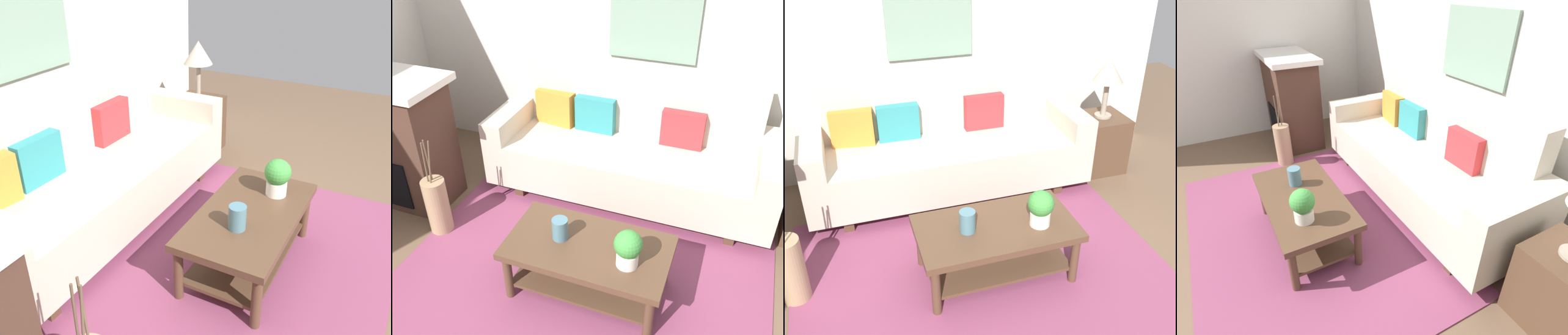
{
  "view_description": "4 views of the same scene",
  "coord_description": "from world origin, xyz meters",
  "views": [
    {
      "loc": [
        -2.16,
        -0.34,
        1.99
      ],
      "look_at": [
        0.28,
        0.95,
        0.54
      ],
      "focal_mm": 40.32,
      "sensor_mm": 36.0,
      "label": 1
    },
    {
      "loc": [
        0.84,
        -1.58,
        2.51
      ],
      "look_at": [
        -0.13,
        1.01,
        0.65
      ],
      "focal_mm": 40.92,
      "sensor_mm": 36.0,
      "label": 2
    },
    {
      "loc": [
        -0.8,
        -1.94,
        2.36
      ],
      "look_at": [
        0.15,
        1.01,
        0.57
      ],
      "focal_mm": 42.58,
      "sensor_mm": 36.0,
      "label": 3
    },
    {
      "loc": [
        2.16,
        -0.03,
        1.93
      ],
      "look_at": [
        0.1,
        1.09,
        0.53
      ],
      "focal_mm": 28.84,
      "sensor_mm": 36.0,
      "label": 4
    }
  ],
  "objects": [
    {
      "name": "floor_vase_branch_c",
      "position": [
        -1.29,
        0.61,
        0.68
      ],
      "size": [
        0.04,
        0.02,
        0.36
      ],
      "primitive_type": "cylinder",
      "rotation": [
        0.03,
        0.08,
        0.0
      ],
      "color": "brown",
      "rests_on": "floor_vase"
    },
    {
      "name": "floor_vase",
      "position": [
        -1.28,
        0.63,
        0.25
      ],
      "size": [
        0.18,
        0.18,
        0.5
      ],
      "primitive_type": "cylinder",
      "color": "tan",
      "rests_on": "ground_plane"
    },
    {
      "name": "framed_painting",
      "position": [
        0.04,
        2.16,
        1.43
      ],
      "size": [
        0.77,
        0.03,
        0.62
      ],
      "primitive_type": "cube",
      "color": "gray"
    },
    {
      "name": "throw_pillow_orange",
      "position": [
        -0.74,
        1.81,
        0.68
      ],
      "size": [
        0.37,
        0.17,
        0.32
      ],
      "primitive_type": "cube",
      "rotation": [
        0.0,
        0.0,
        -0.13
      ],
      "color": "orange",
      "rests_on": "couch"
    },
    {
      "name": "couch",
      "position": [
        0.04,
        1.69,
        0.43
      ],
      "size": [
        2.47,
        0.84,
        1.08
      ],
      "color": "beige",
      "rests_on": "ground_plane"
    },
    {
      "name": "throw_pillow_teal",
      "position": [
        -0.35,
        1.81,
        0.68
      ],
      "size": [
        0.36,
        0.13,
        0.32
      ],
      "primitive_type": "cube",
      "rotation": [
        0.0,
        0.0,
        -0.02
      ],
      "color": "teal",
      "rests_on": "couch"
    },
    {
      "name": "tabletop_vase",
      "position": [
        -0.12,
        0.46,
        0.51
      ],
      "size": [
        0.11,
        0.11,
        0.16
      ],
      "primitive_type": "cylinder",
      "color": "slate",
      "rests_on": "coffee_table"
    },
    {
      "name": "fireplace",
      "position": [
        -1.86,
        0.94,
        0.59
      ],
      "size": [
        1.02,
        0.58,
        1.16
      ],
      "color": "#472D23",
      "rests_on": "ground_plane"
    },
    {
      "name": "floor_vase_branch_a",
      "position": [
        -1.26,
        0.63,
        0.68
      ],
      "size": [
        0.04,
        0.05,
        0.36
      ],
      "primitive_type": "cylinder",
      "rotation": [
        -0.11,
        0.08,
        0.0
      ],
      "color": "brown",
      "rests_on": "floor_vase"
    },
    {
      "name": "floor_vase_branch_b",
      "position": [
        -1.29,
        0.65,
        0.68
      ],
      "size": [
        0.02,
        0.02,
        0.36
      ],
      "primitive_type": "cylinder",
      "rotation": [
        0.02,
        0.01,
        0.0
      ],
      "color": "brown",
      "rests_on": "floor_vase"
    },
    {
      "name": "wall_back",
      "position": [
        0.0,
        2.23,
        1.35
      ],
      "size": [
        4.82,
        0.1,
        2.7
      ],
      "primitive_type": "cube",
      "color": "silver",
      "rests_on": "ground_plane"
    },
    {
      "name": "area_rug",
      "position": [
        0.0,
        0.5,
        0.01
      ],
      "size": [
        2.67,
        1.94,
        0.01
      ],
      "primitive_type": "cube",
      "color": "#843D5B",
      "rests_on": "ground_plane"
    },
    {
      "name": "potted_plant_tabletop",
      "position": [
        0.37,
        0.38,
        0.57
      ],
      "size": [
        0.18,
        0.18,
        0.26
      ],
      "color": "white",
      "rests_on": "coffee_table"
    },
    {
      "name": "coffee_table",
      "position": [
        0.09,
        0.46,
        0.31
      ],
      "size": [
        1.1,
        0.6,
        0.43
      ],
      "color": "#513826",
      "rests_on": "ground_plane"
    },
    {
      "name": "throw_pillow_crimson",
      "position": [
        0.44,
        1.81,
        0.68
      ],
      "size": [
        0.36,
        0.12,
        0.32
      ],
      "primitive_type": "cube",
      "rotation": [
        0.0,
        0.0,
        -0.01
      ],
      "color": "red",
      "rests_on": "couch"
    }
  ]
}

